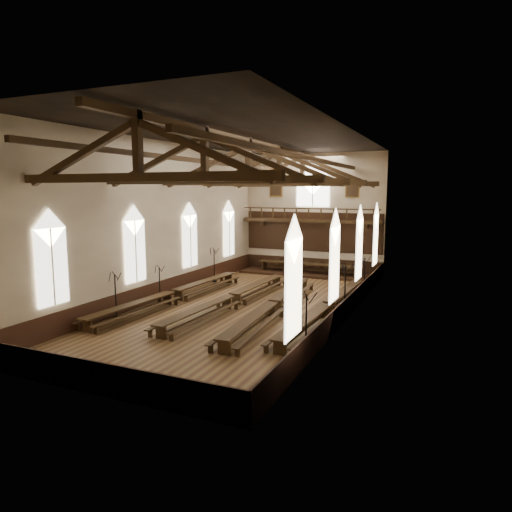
{
  "coord_description": "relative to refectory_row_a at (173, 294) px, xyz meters",
  "views": [
    {
      "loc": [
        11.12,
        -24.25,
        6.9
      ],
      "look_at": [
        -0.19,
        1.5,
        2.87
      ],
      "focal_mm": 32.0,
      "sensor_mm": 36.0,
      "label": 1
    }
  ],
  "objects": [
    {
      "name": "high_chairs",
      "position": [
        5.0,
        13.15,
        0.14
      ],
      "size": [
        6.74,
        0.45,
        0.92
      ],
      "color": "#342010",
      "rests_on": "dais"
    },
    {
      "name": "ground",
      "position": [
        4.78,
        0.92,
        -0.55
      ],
      "size": [
        26.0,
        26.0,
        0.0
      ],
      "primitive_type": "plane",
      "color": "brown",
      "rests_on": "ground"
    },
    {
      "name": "candelabrum_right_near",
      "position": [
        10.33,
        -5.35,
        0.28
      ],
      "size": [
        0.77,
        0.83,
        2.72
      ],
      "color": "black",
      "rests_on": "ground"
    },
    {
      "name": "room_walls",
      "position": [
        4.78,
        0.92,
        5.91
      ],
      "size": [
        26.0,
        26.0,
        26.0
      ],
      "color": "beige",
      "rests_on": "ground"
    },
    {
      "name": "candelabrum_right_mid",
      "position": [
        10.33,
        1.98,
        0.33
      ],
      "size": [
        0.8,
        0.88,
        2.87
      ],
      "color": "black",
      "rests_on": "ground"
    },
    {
      "name": "minstrels_gallery",
      "position": [
        4.78,
        13.58,
        3.36
      ],
      "size": [
        11.8,
        1.24,
        3.7
      ],
      "color": "#342010",
      "rests_on": "room_walls"
    },
    {
      "name": "high_table",
      "position": [
        5.0,
        12.32,
        0.32
      ],
      "size": [
        8.62,
        1.11,
        0.81
      ],
      "color": "#342010",
      "rests_on": "dais"
    },
    {
      "name": "roof_trusses",
      "position": [
        4.78,
        0.92,
        7.67
      ],
      "size": [
        11.7,
        25.7,
        2.8
      ],
      "color": "#342010",
      "rests_on": "room_walls"
    },
    {
      "name": "candelabrum_right_far",
      "position": [
        10.33,
        7.94,
        0.2
      ],
      "size": [
        0.75,
        0.7,
        2.47
      ],
      "color": "black",
      "rests_on": "ground"
    },
    {
      "name": "refectory_row_b",
      "position": [
        3.81,
        0.57,
        -0.01
      ],
      "size": [
        1.77,
        14.36,
        0.74
      ],
      "color": "#342010",
      "rests_on": "ground"
    },
    {
      "name": "candelabrum_left_far",
      "position": [
        -0.77,
        6.72,
        0.26
      ],
      "size": [
        0.75,
        0.8,
        2.64
      ],
      "color": "black",
      "rests_on": "ground"
    },
    {
      "name": "dais",
      "position": [
        5.0,
        12.32,
        -0.45
      ],
      "size": [
        11.4,
        2.78,
        0.19
      ],
      "primitive_type": "cube",
      "color": "black",
      "rests_on": "ground"
    },
    {
      "name": "candelabrum_left_near",
      "position": [
        -0.77,
        -4.31,
        0.24
      ],
      "size": [
        0.72,
        0.79,
        2.58
      ],
      "color": "black",
      "rests_on": "ground"
    },
    {
      "name": "refectory_row_a",
      "position": [
        0.0,
        0.0,
        0.0
      ],
      "size": [
        1.9,
        14.45,
        0.75
      ],
      "color": "#342010",
      "rests_on": "ground"
    },
    {
      "name": "refectory_row_d",
      "position": [
        9.62,
        0.85,
        -0.01
      ],
      "size": [
        1.74,
        14.35,
        0.74
      ],
      "color": "#342010",
      "rests_on": "ground"
    },
    {
      "name": "refectory_row_c",
      "position": [
        6.7,
        -0.01,
        0.0
      ],
      "size": [
        2.02,
        14.52,
        0.75
      ],
      "color": "#342010",
      "rests_on": "ground"
    },
    {
      "name": "portraits",
      "position": [
        4.78,
        13.82,
        6.55
      ],
      "size": [
        7.75,
        0.09,
        1.45
      ],
      "color": "brown",
      "rests_on": "room_walls"
    },
    {
      "name": "candelabrum_left_mid",
      "position": [
        -0.77,
        -0.29,
        0.17
      ],
      "size": [
        0.65,
        0.72,
        2.34
      ],
      "color": "black",
      "rests_on": "ground"
    },
    {
      "name": "side_windows",
      "position": [
        4.78,
        0.92,
        3.2
      ],
      "size": [
        11.85,
        19.8,
        4.5
      ],
      "color": "white",
      "rests_on": "room_walls"
    },
    {
      "name": "end_window",
      "position": [
        4.78,
        13.82,
        6.68
      ],
      "size": [
        2.8,
        0.12,
        3.8
      ],
      "color": "white",
      "rests_on": "room_walls"
    },
    {
      "name": "wainscot_band",
      "position": [
        4.78,
        0.92,
        0.05
      ],
      "size": [
        12.0,
        26.0,
        1.2
      ],
      "color": "black",
      "rests_on": "ground"
    }
  ]
}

